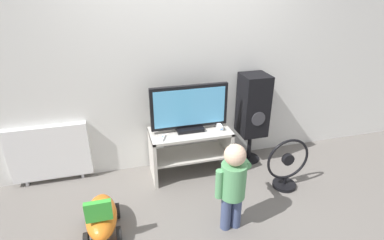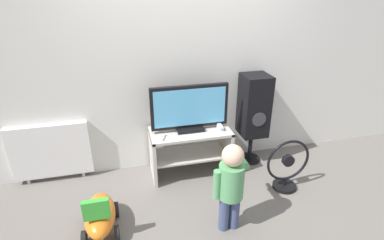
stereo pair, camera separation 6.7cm
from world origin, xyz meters
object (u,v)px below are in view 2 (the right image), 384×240
at_px(child, 231,181).
at_px(ride_on_toy, 100,215).
at_px(game_console, 220,127).
at_px(remote_primary, 163,137).
at_px(radiator, 51,151).
at_px(speaker_tower, 254,107).
at_px(television, 190,109).
at_px(floor_fan, 287,167).

xyz_separation_m(child, ride_on_toy, (-1.15, 0.23, -0.34)).
distance_m(game_console, remote_primary, 0.68).
xyz_separation_m(game_console, remote_primary, (-0.67, -0.07, -0.02)).
bearing_deg(child, radiator, 144.99).
bearing_deg(game_console, speaker_tower, 14.94).
distance_m(television, remote_primary, 0.43).
bearing_deg(television, ride_on_toy, -144.11).
bearing_deg(radiator, ride_on_toy, -60.65).
bearing_deg(floor_fan, game_console, 139.99).
bearing_deg(game_console, television, 170.51).
xyz_separation_m(child, speaker_tower, (0.67, 1.04, 0.22)).
height_order(child, ride_on_toy, child).
relative_size(speaker_tower, floor_fan, 1.88).
relative_size(speaker_tower, radiator, 1.33).
relative_size(television, game_console, 5.58).
height_order(speaker_tower, ride_on_toy, speaker_tower).
distance_m(remote_primary, speaker_tower, 1.17).
height_order(television, child, television).
xyz_separation_m(remote_primary, radiator, (-1.21, 0.34, -0.19)).
bearing_deg(ride_on_toy, game_console, 26.57).
bearing_deg(remote_primary, ride_on_toy, -138.46).
bearing_deg(game_console, ride_on_toy, -153.43).
relative_size(remote_primary, ride_on_toy, 0.23).
distance_m(television, ride_on_toy, 1.41).
distance_m(child, radiator, 2.06).
height_order(game_console, floor_fan, game_console).
height_order(remote_primary, speaker_tower, speaker_tower).
xyz_separation_m(remote_primary, speaker_tower, (1.14, 0.20, 0.16)).
xyz_separation_m(television, radiator, (-1.55, 0.21, -0.44)).
relative_size(game_console, remote_primary, 1.17).
relative_size(television, floor_fan, 1.45).
distance_m(speaker_tower, radiator, 2.38).
bearing_deg(ride_on_toy, floor_fan, 4.83).
bearing_deg(child, floor_fan, 26.30).
height_order(television, radiator, television).
height_order(television, speaker_tower, speaker_tower).
xyz_separation_m(floor_fan, ride_on_toy, (-1.96, -0.17, -0.09)).
distance_m(speaker_tower, ride_on_toy, 2.07).
bearing_deg(television, speaker_tower, 4.80).
relative_size(child, floor_fan, 1.46).
distance_m(remote_primary, child, 0.96).
relative_size(child, radiator, 1.03).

